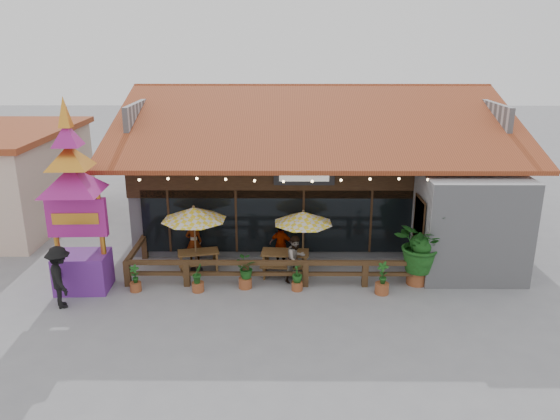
{
  "coord_description": "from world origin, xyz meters",
  "views": [
    {
      "loc": [
        -1.26,
        -17.3,
        8.06
      ],
      "look_at": [
        -1.37,
        1.5,
        2.06
      ],
      "focal_mm": 35.0,
      "sensor_mm": 36.0,
      "label": 1
    }
  ],
  "objects_px": {
    "picnic_table_right": "(285,259)",
    "thai_sign_tower": "(73,185)",
    "picnic_table_left": "(198,257)",
    "tropical_plant": "(419,244)",
    "umbrella_left": "(194,214)",
    "pedestrian": "(60,277)",
    "umbrella_right": "(303,218)"
  },
  "relations": [
    {
      "from": "umbrella_left",
      "to": "thai_sign_tower",
      "type": "distance_m",
      "value": 4.08
    },
    {
      "from": "picnic_table_right",
      "to": "thai_sign_tower",
      "type": "height_order",
      "value": "thai_sign_tower"
    },
    {
      "from": "umbrella_right",
      "to": "picnic_table_right",
      "type": "xyz_separation_m",
      "value": [
        -0.64,
        -0.27,
        -1.44
      ]
    },
    {
      "from": "picnic_table_left",
      "to": "thai_sign_tower",
      "type": "distance_m",
      "value": 5.03
    },
    {
      "from": "picnic_table_left",
      "to": "pedestrian",
      "type": "height_order",
      "value": "pedestrian"
    },
    {
      "from": "picnic_table_left",
      "to": "thai_sign_tower",
      "type": "xyz_separation_m",
      "value": [
        -3.57,
        -1.65,
        3.14
      ]
    },
    {
      "from": "picnic_table_right",
      "to": "umbrella_right",
      "type": "bearing_deg",
      "value": 22.7
    },
    {
      "from": "picnic_table_left",
      "to": "thai_sign_tower",
      "type": "height_order",
      "value": "thai_sign_tower"
    },
    {
      "from": "picnic_table_left",
      "to": "thai_sign_tower",
      "type": "relative_size",
      "value": 0.25
    },
    {
      "from": "picnic_table_left",
      "to": "tropical_plant",
      "type": "relative_size",
      "value": 0.67
    },
    {
      "from": "umbrella_left",
      "to": "picnic_table_left",
      "type": "xyz_separation_m",
      "value": [
        0.07,
        0.13,
        -1.68
      ]
    },
    {
      "from": "picnic_table_right",
      "to": "thai_sign_tower",
      "type": "xyz_separation_m",
      "value": [
        -6.69,
        -1.37,
        3.07
      ]
    },
    {
      "from": "umbrella_left",
      "to": "picnic_table_left",
      "type": "distance_m",
      "value": 1.69
    },
    {
      "from": "umbrella_left",
      "to": "tropical_plant",
      "type": "bearing_deg",
      "value": -7.68
    },
    {
      "from": "picnic_table_left",
      "to": "tropical_plant",
      "type": "xyz_separation_m",
      "value": [
        7.6,
        -1.17,
        0.97
      ]
    },
    {
      "from": "pedestrian",
      "to": "picnic_table_left",
      "type": "bearing_deg",
      "value": -82.93
    },
    {
      "from": "umbrella_right",
      "to": "pedestrian",
      "type": "xyz_separation_m",
      "value": [
        -7.58,
        -2.86,
        -0.99
      ]
    },
    {
      "from": "umbrella_left",
      "to": "tropical_plant",
      "type": "distance_m",
      "value": 7.77
    },
    {
      "from": "tropical_plant",
      "to": "pedestrian",
      "type": "distance_m",
      "value": 11.56
    },
    {
      "from": "picnic_table_right",
      "to": "picnic_table_left",
      "type": "bearing_deg",
      "value": 174.89
    },
    {
      "from": "picnic_table_right",
      "to": "thai_sign_tower",
      "type": "bearing_deg",
      "value": -168.45
    },
    {
      "from": "umbrella_left",
      "to": "pedestrian",
      "type": "xyz_separation_m",
      "value": [
        -3.75,
        -2.74,
        -1.16
      ]
    },
    {
      "from": "thai_sign_tower",
      "to": "picnic_table_right",
      "type": "bearing_deg",
      "value": 11.55
    },
    {
      "from": "umbrella_left",
      "to": "picnic_table_right",
      "type": "height_order",
      "value": "umbrella_left"
    },
    {
      "from": "thai_sign_tower",
      "to": "umbrella_right",
      "type": "bearing_deg",
      "value": 12.57
    },
    {
      "from": "picnic_table_left",
      "to": "thai_sign_tower",
      "type": "bearing_deg",
      "value": -155.23
    },
    {
      "from": "picnic_table_left",
      "to": "picnic_table_right",
      "type": "relative_size",
      "value": 0.96
    },
    {
      "from": "umbrella_left",
      "to": "picnic_table_right",
      "type": "distance_m",
      "value": 3.58
    },
    {
      "from": "umbrella_left",
      "to": "picnic_table_right",
      "type": "bearing_deg",
      "value": -2.59
    },
    {
      "from": "umbrella_right",
      "to": "picnic_table_left",
      "type": "distance_m",
      "value": 4.05
    },
    {
      "from": "tropical_plant",
      "to": "thai_sign_tower",
      "type": "bearing_deg",
      "value": -177.55
    },
    {
      "from": "umbrella_left",
      "to": "picnic_table_right",
      "type": "xyz_separation_m",
      "value": [
        3.19,
        -0.14,
        -1.61
      ]
    }
  ]
}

